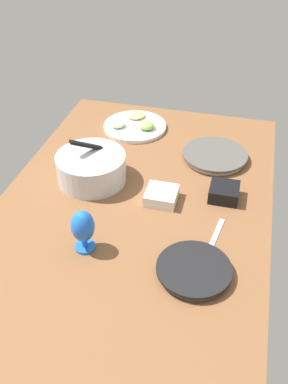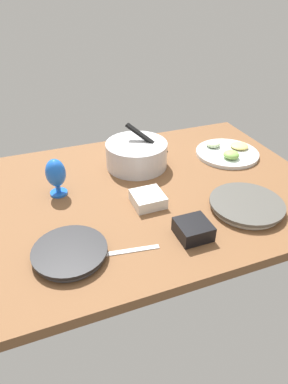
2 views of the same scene
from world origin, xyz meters
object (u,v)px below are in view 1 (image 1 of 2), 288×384
object	(u,v)px
fruit_platter	(135,125)
hurricane_glass_blue	(83,228)
square_bowl_white	(161,195)
square_bowl_black	(224,192)
dinner_plate_left	(194,270)
mixing_bowl	(91,167)
dinner_plate_right	(215,156)

from	to	relation	value
fruit_platter	hurricane_glass_blue	distance (cm)	84.50
square_bowl_white	square_bowl_black	size ratio (longest dim) A/B	1.07
dinner_plate_left	square_bowl_white	bearing A→B (deg)	28.12
mixing_bowl	square_bowl_black	distance (cm)	53.95
square_bowl_white	square_bowl_black	xyz separation A→B (cm)	(7.60, -23.19, 0.51)
mixing_bowl	hurricane_glass_blue	world-z (taller)	mixing_bowl
square_bowl_white	dinner_plate_right	bearing A→B (deg)	-25.62
mixing_bowl	square_bowl_black	bearing A→B (deg)	-88.68
hurricane_glass_blue	fruit_platter	bearing A→B (deg)	3.68
dinner_plate_left	mixing_bowl	world-z (taller)	mixing_bowl
hurricane_glass_blue	square_bowl_black	distance (cm)	58.43
dinner_plate_left	hurricane_glass_blue	size ratio (longest dim) A/B	1.53
dinner_plate_left	hurricane_glass_blue	bearing A→B (deg)	86.52
square_bowl_white	square_bowl_black	world-z (taller)	square_bowl_black
fruit_platter	square_bowl_white	distance (cm)	57.93
dinner_plate_left	square_bowl_black	bearing A→B (deg)	-6.88
dinner_plate_right	hurricane_glass_blue	world-z (taller)	hurricane_glass_blue
dinner_plate_left	square_bowl_black	distance (cm)	41.93
dinner_plate_left	fruit_platter	world-z (taller)	fruit_platter
dinner_plate_right	hurricane_glass_blue	xyz separation A→B (cm)	(-65.99, 36.03, 7.69)
dinner_plate_left	fruit_platter	size ratio (longest dim) A/B	0.79
dinner_plate_left	fruit_platter	xyz separation A→B (cm)	(86.26, 43.16, -0.11)
dinner_plate_right	mixing_bowl	size ratio (longest dim) A/B	1.01
hurricane_glass_blue	dinner_plate_left	bearing A→B (deg)	-93.48
mixing_bowl	dinner_plate_right	bearing A→B (deg)	-59.33
dinner_plate_left	dinner_plate_right	bearing A→B (deg)	1.45
mixing_bowl	dinner_plate_left	bearing A→B (deg)	-129.58
dinner_plate_right	fruit_platter	world-z (taller)	fruit_platter
dinner_plate_left	square_bowl_black	size ratio (longest dim) A/B	2.15
hurricane_glass_blue	square_bowl_white	bearing A→B (deg)	-31.70
mixing_bowl	hurricane_glass_blue	distance (cm)	39.75
dinner_plate_right	square_bowl_white	bearing A→B (deg)	154.38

